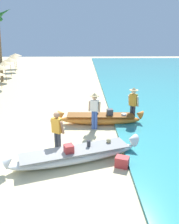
{
  "coord_description": "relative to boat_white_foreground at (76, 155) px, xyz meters",
  "views": [
    {
      "loc": [
        1.54,
        -7.44,
        4.26
      ],
      "look_at": [
        1.79,
        2.6,
        0.9
      ],
      "focal_mm": 37.38,
      "sensor_mm": 36.0,
      "label": 1
    }
  ],
  "objects": [
    {
      "name": "ground_plane",
      "position": [
        -1.23,
        0.18,
        -0.26
      ],
      "size": [
        80.0,
        80.0,
        0.0
      ],
      "primitive_type": "plane",
      "color": "beige"
    },
    {
      "name": "boat_white_foreground",
      "position": [
        0.0,
        0.0,
        0.0
      ],
      "size": [
        4.77,
        2.23,
        0.76
      ],
      "color": "white",
      "rests_on": "ground"
    },
    {
      "name": "boat_orange_midground",
      "position": [
        1.13,
        3.57,
        0.02
      ],
      "size": [
        4.23,
        0.88,
        0.79
      ],
      "color": "orange",
      "rests_on": "ground"
    },
    {
      "name": "person_vendor_hatted",
      "position": [
        0.79,
        2.95,
        0.76
      ],
      "size": [
        0.58,
        0.44,
        1.75
      ],
      "color": "#3D5BA8",
      "rests_on": "ground"
    },
    {
      "name": "person_tourist_customer",
      "position": [
        -0.69,
        0.72,
        0.65
      ],
      "size": [
        0.57,
        0.47,
        1.6
      ],
      "color": "#333842",
      "rests_on": "ground"
    },
    {
      "name": "person_vendor_assistant",
      "position": [
        2.76,
        3.82,
        0.78
      ],
      "size": [
        0.56,
        0.49,
        1.79
      ],
      "color": "#333842",
      "rests_on": "ground"
    },
    {
      "name": "parasol_row_3",
      "position": [
        -7.01,
        14.8,
        1.49
      ],
      "size": [
        1.6,
        1.6,
        1.91
      ],
      "color": "#8E6B47",
      "rests_on": "ground"
    },
    {
      "name": "parasol_row_4",
      "position": [
        -7.36,
        17.6,
        1.49
      ],
      "size": [
        1.6,
        1.6,
        1.91
      ],
      "color": "#8E6B47",
      "rests_on": "ground"
    },
    {
      "name": "parasol_row_5",
      "position": [
        -7.83,
        20.9,
        1.49
      ],
      "size": [
        1.6,
        1.6,
        1.91
      ],
      "color": "#8E6B47",
      "rests_on": "ground"
    },
    {
      "name": "parasol_row_6",
      "position": [
        -8.45,
        23.7,
        1.49
      ],
      "size": [
        1.6,
        1.6,
        1.91
      ],
      "color": "#8E6B47",
      "rests_on": "ground"
    },
    {
      "name": "cooler_box",
      "position": [
        1.58,
        -0.38,
        -0.07
      ],
      "size": [
        0.53,
        0.47,
        0.36
      ],
      "primitive_type": "cube",
      "rotation": [
        0.0,
        0.0,
        -0.38
      ],
      "color": "#C63838",
      "rests_on": "ground"
    }
  ]
}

